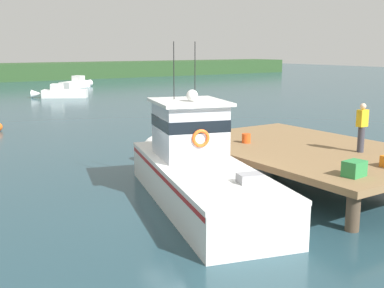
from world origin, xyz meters
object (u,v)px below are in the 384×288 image
at_px(main_fishing_boat, 195,167).
at_px(moored_boat_far_right, 77,84).
at_px(bait_bucket, 246,138).
at_px(mooring_buoy_outer, 163,103).
at_px(moored_boat_outer_mooring, 61,93).
at_px(deckhand_by_the_boat, 362,127).
at_px(crate_stack_near_edge, 354,169).

xyz_separation_m(main_fishing_boat, moored_boat_far_right, (12.21, 43.00, -0.52)).
height_order(main_fishing_boat, bait_bucket, main_fishing_boat).
bearing_deg(mooring_buoy_outer, moored_boat_outer_mooring, 113.04).
distance_m(main_fishing_boat, moored_boat_outer_mooring, 33.51).
bearing_deg(moored_boat_far_right, bait_bucket, -102.25).
xyz_separation_m(main_fishing_boat, deckhand_by_the_boat, (5.29, -1.96, 1.05)).
distance_m(deckhand_by_the_boat, moored_boat_far_right, 45.51).
bearing_deg(mooring_buoy_outer, crate_stack_near_edge, -109.34).
height_order(crate_stack_near_edge, deckhand_by_the_boat, deckhand_by_the_boat).
height_order(main_fishing_boat, crate_stack_near_edge, main_fishing_boat).
height_order(main_fishing_boat, moored_boat_outer_mooring, main_fishing_boat).
relative_size(bait_bucket, moored_boat_far_right, 0.07).
distance_m(crate_stack_near_edge, deckhand_by_the_boat, 3.39).
bearing_deg(deckhand_by_the_boat, moored_boat_far_right, 81.26).
bearing_deg(deckhand_by_the_boat, bait_bucket, 122.56).
height_order(main_fishing_boat, deckhand_by_the_boat, main_fishing_boat).
bearing_deg(bait_bucket, crate_stack_near_edge, -96.71).
bearing_deg(main_fishing_boat, moored_boat_far_right, 74.15).
xyz_separation_m(crate_stack_near_edge, deckhand_by_the_boat, (2.74, 1.89, 0.64)).
distance_m(crate_stack_near_edge, moored_boat_outer_mooring, 36.91).
bearing_deg(deckhand_by_the_boat, moored_boat_outer_mooring, 87.42).
xyz_separation_m(deckhand_by_the_boat, moored_boat_outer_mooring, (1.56, 34.75, -1.61)).
distance_m(crate_stack_near_edge, bait_bucket, 5.25).
relative_size(crate_stack_near_edge, moored_boat_outer_mooring, 0.12).
relative_size(moored_boat_outer_mooring, mooring_buoy_outer, 10.53).
distance_m(moored_boat_far_right, mooring_buoy_outer, 21.24).
distance_m(main_fishing_boat, deckhand_by_the_boat, 5.74).
bearing_deg(moored_boat_far_right, main_fishing_boat, -105.85).
bearing_deg(moored_boat_far_right, deckhand_by_the_boat, -98.74).
height_order(deckhand_by_the_boat, mooring_buoy_outer, deckhand_by_the_boat).
distance_m(crate_stack_near_edge, mooring_buoy_outer, 27.18).
height_order(bait_bucket, moored_boat_far_right, bait_bucket).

